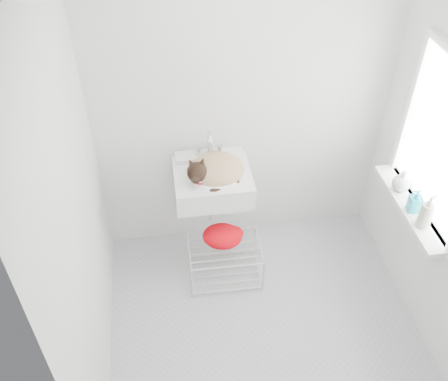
{
  "coord_description": "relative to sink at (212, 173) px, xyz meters",
  "views": [
    {
      "loc": [
        -0.6,
        -2.06,
        3.13
      ],
      "look_at": [
        -0.22,
        0.5,
        0.88
      ],
      "focal_mm": 40.06,
      "sensor_mm": 36.0,
      "label": 1
    }
  ],
  "objects": [
    {
      "name": "faucet",
      "position": [
        0.0,
        0.18,
        0.14
      ],
      "size": [
        0.2,
        0.14,
        0.2
      ],
      "primitive_type": null,
      "color": "silver",
      "rests_on": "sink"
    },
    {
      "name": "bottle_c",
      "position": [
        1.27,
        -0.37,
        0.0
      ],
      "size": [
        0.16,
        0.16,
        0.16
      ],
      "primitive_type": "imported",
      "rotation": [
        0.0,
        0.0,
        1.31
      ],
      "color": "silver",
      "rests_on": "windowsill"
    },
    {
      "name": "back_wall",
      "position": [
        0.27,
        0.26,
        0.4
      ],
      "size": [
        2.2,
        0.02,
        2.5
      ],
      "primitive_type": "cube",
      "color": "white",
      "rests_on": "ground"
    },
    {
      "name": "window_frame",
      "position": [
        1.34,
        -0.54,
        0.5
      ],
      "size": [
        0.04,
        0.9,
        1.1
      ],
      "primitive_type": "cube",
      "color": "white",
      "rests_on": "right_wall"
    },
    {
      "name": "floor",
      "position": [
        0.27,
        -0.74,
        -0.85
      ],
      "size": [
        2.2,
        2.0,
        0.02
      ],
      "primitive_type": "cube",
      "color": "#ABAFB3",
      "rests_on": "ground"
    },
    {
      "name": "wire_rack",
      "position": [
        0.05,
        -0.25,
        -0.7
      ],
      "size": [
        0.55,
        0.39,
        0.32
      ],
      "primitive_type": "cube",
      "rotation": [
        0.0,
        0.0,
        -0.02
      ],
      "color": "silver",
      "rests_on": "floor"
    },
    {
      "name": "sink",
      "position": [
        0.0,
        0.0,
        0.0
      ],
      "size": [
        0.56,
        0.49,
        0.22
      ],
      "primitive_type": "cube",
      "color": "white",
      "rests_on": "back_wall"
    },
    {
      "name": "window_glass",
      "position": [
        1.35,
        -0.54,
        0.5
      ],
      "size": [
        0.01,
        0.8,
        1.0
      ],
      "primitive_type": "cube",
      "color": "white",
      "rests_on": "right_wall"
    },
    {
      "name": "cat",
      "position": [
        0.01,
        -0.02,
        0.04
      ],
      "size": [
        0.46,
        0.39,
        0.27
      ],
      "rotation": [
        0.0,
        0.0,
        0.14
      ],
      "color": "tan",
      "rests_on": "sink"
    },
    {
      "name": "left_wall",
      "position": [
        -0.83,
        -0.74,
        0.4
      ],
      "size": [
        0.02,
        2.0,
        2.5
      ],
      "primitive_type": "cube",
      "color": "white",
      "rests_on": "ground"
    },
    {
      "name": "towel",
      "position": [
        0.04,
        -0.2,
        -0.5
      ],
      "size": [
        0.35,
        0.28,
        0.13
      ],
      "primitive_type": "ellipsoid",
      "rotation": [
        0.0,
        0.0,
        -0.22
      ],
      "color": "red",
      "rests_on": "wire_rack"
    },
    {
      "name": "bottle_a",
      "position": [
        1.27,
        -0.73,
        0.0
      ],
      "size": [
        0.1,
        0.1,
        0.21
      ],
      "primitive_type": "imported",
      "rotation": [
        0.0,
        0.0,
        1.81
      ],
      "color": "beige",
      "rests_on": "windowsill"
    },
    {
      "name": "windowsill",
      "position": [
        1.28,
        -0.54,
        -0.02
      ],
      "size": [
        0.16,
        0.88,
        0.04
      ],
      "primitive_type": "cube",
      "color": "white",
      "rests_on": "right_wall"
    },
    {
      "name": "bottle_b",
      "position": [
        1.27,
        -0.59,
        0.0
      ],
      "size": [
        0.09,
        0.09,
        0.17
      ],
      "primitive_type": "imported",
      "rotation": [
        0.0,
        0.0,
        4.56
      ],
      "color": "teal",
      "rests_on": "windowsill"
    }
  ]
}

